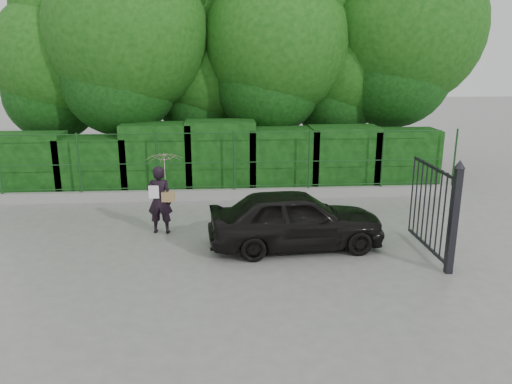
{
  "coord_description": "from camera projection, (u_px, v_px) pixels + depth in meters",
  "views": [
    {
      "loc": [
        -0.01,
        -10.29,
        4.35
      ],
      "look_at": [
        0.83,
        1.3,
        1.1
      ],
      "focal_mm": 35.0,
      "sensor_mm": 36.0,
      "label": 1
    }
  ],
  "objects": [
    {
      "name": "car",
      "position": [
        296.0,
        219.0,
        11.42
      ],
      "size": [
        4.1,
        1.88,
        1.36
      ],
      "primitive_type": "imported",
      "rotation": [
        0.0,
        0.0,
        1.64
      ],
      "color": "black",
      "rests_on": "ground"
    },
    {
      "name": "trees",
      "position": [
        251.0,
        45.0,
        17.32
      ],
      "size": [
        17.1,
        6.15,
        8.08
      ],
      "color": "black",
      "rests_on": "ground"
    },
    {
      "name": "kerb",
      "position": [
        221.0,
        194.0,
        15.34
      ],
      "size": [
        14.0,
        0.25,
        0.3
      ],
      "primitive_type": "cube",
      "color": "#9E9E99",
      "rests_on": "ground"
    },
    {
      "name": "fence",
      "position": [
        228.0,
        161.0,
        15.07
      ],
      "size": [
        14.13,
        0.06,
        1.8
      ],
      "color": "#17431A",
      "rests_on": "kerb"
    },
    {
      "name": "gate",
      "position": [
        444.0,
        211.0,
        10.36
      ],
      "size": [
        0.22,
        2.33,
        2.36
      ],
      "color": "black",
      "rests_on": "ground"
    },
    {
      "name": "hedge",
      "position": [
        222.0,
        160.0,
        16.07
      ],
      "size": [
        14.2,
        1.2,
        2.28
      ],
      "color": "black",
      "rests_on": "ground"
    },
    {
      "name": "woman",
      "position": [
        163.0,
        182.0,
        12.2
      ],
      "size": [
        0.93,
        0.91,
        2.02
      ],
      "color": "black",
      "rests_on": "ground"
    },
    {
      "name": "ground",
      "position": [
        223.0,
        256.0,
        11.06
      ],
      "size": [
        80.0,
        80.0,
        0.0
      ],
      "primitive_type": "plane",
      "color": "gray"
    }
  ]
}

